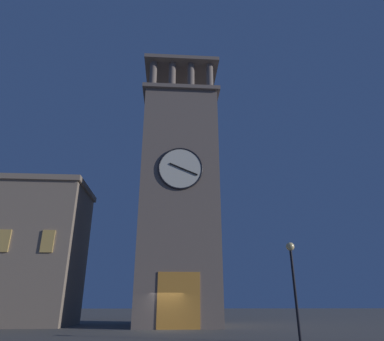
% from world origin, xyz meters
% --- Properties ---
extents(ground_plane, '(200.00, 200.00, 0.00)m').
position_xyz_m(ground_plane, '(0.00, 0.00, 0.00)').
color(ground_plane, '#56544F').
extents(clocktower, '(7.40, 9.45, 28.01)m').
position_xyz_m(clocktower, '(-0.89, -4.93, 10.99)').
color(clocktower, '#75665B').
rests_on(clocktower, ground_plane).
extents(street_lamp, '(0.44, 0.44, 4.82)m').
position_xyz_m(street_lamp, '(-6.58, 8.33, 3.39)').
color(street_lamp, black).
rests_on(street_lamp, ground_plane).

